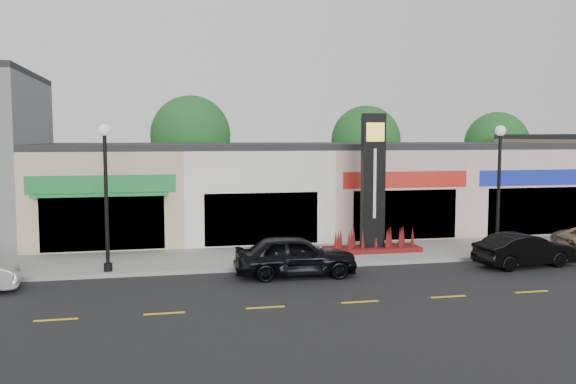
# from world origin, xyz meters

# --- Properties ---
(ground) EXTENTS (120.00, 120.00, 0.00)m
(ground) POSITION_xyz_m (0.00, 0.00, 0.00)
(ground) COLOR black
(ground) RESTS_ON ground
(sidewalk) EXTENTS (52.00, 4.30, 0.15)m
(sidewalk) POSITION_xyz_m (0.00, 4.35, 0.07)
(sidewalk) COLOR gray
(sidewalk) RESTS_ON ground
(curb) EXTENTS (52.00, 0.20, 0.15)m
(curb) POSITION_xyz_m (0.00, 2.10, 0.07)
(curb) COLOR gray
(curb) RESTS_ON ground
(shop_beige) EXTENTS (7.00, 10.85, 4.80)m
(shop_beige) POSITION_xyz_m (-8.50, 11.46, 2.40)
(shop_beige) COLOR #CAB981
(shop_beige) RESTS_ON ground
(shop_cream) EXTENTS (7.00, 10.01, 4.80)m
(shop_cream) POSITION_xyz_m (-1.50, 11.47, 2.40)
(shop_cream) COLOR silver
(shop_cream) RESTS_ON ground
(shop_pink_w) EXTENTS (7.00, 10.01, 4.80)m
(shop_pink_w) POSITION_xyz_m (5.50, 11.47, 2.40)
(shop_pink_w) COLOR #CAA09A
(shop_pink_w) RESTS_ON ground
(shop_pink_e) EXTENTS (7.00, 10.01, 4.80)m
(shop_pink_e) POSITION_xyz_m (12.50, 11.47, 2.40)
(shop_pink_e) COLOR #CAA09A
(shop_pink_e) RESTS_ON ground
(tree_rear_west) EXTENTS (5.20, 5.20, 7.83)m
(tree_rear_west) POSITION_xyz_m (-4.00, 19.50, 5.22)
(tree_rear_west) COLOR #382619
(tree_rear_west) RESTS_ON ground
(tree_rear_mid) EXTENTS (4.80, 4.80, 7.29)m
(tree_rear_mid) POSITION_xyz_m (8.00, 19.50, 4.88)
(tree_rear_mid) COLOR #382619
(tree_rear_mid) RESTS_ON ground
(tree_rear_east) EXTENTS (4.60, 4.60, 6.94)m
(tree_rear_east) POSITION_xyz_m (18.00, 19.50, 4.63)
(tree_rear_east) COLOR #382619
(tree_rear_east) RESTS_ON ground
(lamp_west_near) EXTENTS (0.44, 0.44, 5.47)m
(lamp_west_near) POSITION_xyz_m (-8.00, 2.50, 3.48)
(lamp_west_near) COLOR black
(lamp_west_near) RESTS_ON sidewalk
(lamp_east_near) EXTENTS (0.44, 0.44, 5.47)m
(lamp_east_near) POSITION_xyz_m (8.00, 2.50, 3.48)
(lamp_east_near) COLOR black
(lamp_east_near) RESTS_ON sidewalk
(pylon_sign) EXTENTS (4.20, 1.30, 6.00)m
(pylon_sign) POSITION_xyz_m (3.00, 4.20, 2.27)
(pylon_sign) COLOR #560E11
(pylon_sign) RESTS_ON sidewalk
(car_black_sedan) EXTENTS (1.99, 4.60, 1.55)m
(car_black_sedan) POSITION_xyz_m (-1.19, 0.90, 0.77)
(car_black_sedan) COLOR black
(car_black_sedan) RESTS_ON ground
(car_black_conv) EXTENTS (1.91, 4.20, 1.34)m
(car_black_conv) POSITION_xyz_m (8.10, 0.65, 0.67)
(car_black_conv) COLOR black
(car_black_conv) RESTS_ON ground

